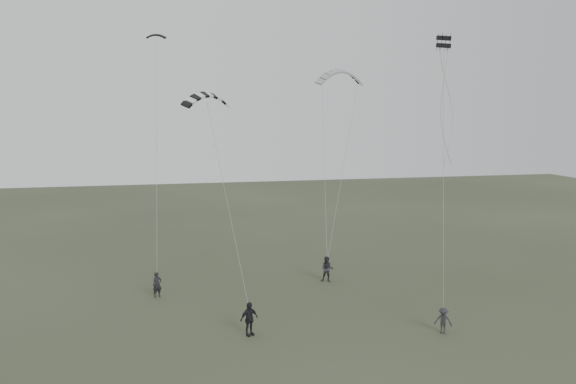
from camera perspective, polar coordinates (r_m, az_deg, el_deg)
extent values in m
plane|color=#333B27|center=(33.23, 0.91, -13.77)|extent=(140.00, 140.00, 0.00)
imported|color=black|center=(39.32, -13.14, -9.16)|extent=(0.73, 0.61, 1.72)
imported|color=#28282E|center=(41.76, 4.00, -7.83)|extent=(1.12, 1.01, 1.88)
imported|color=black|center=(32.11, -3.97, -12.73)|extent=(1.22, 0.91, 1.93)
imported|color=#27272B|center=(33.55, 15.49, -12.48)|extent=(1.12, 0.97, 1.50)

